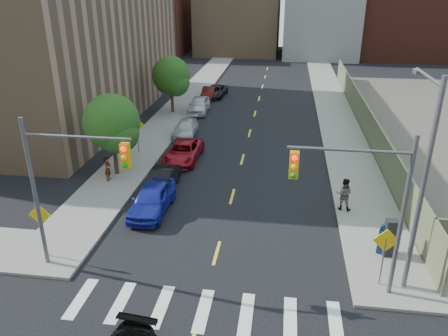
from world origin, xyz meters
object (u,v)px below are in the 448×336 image
(parked_car_blue, at_px, (152,199))
(payphone, at_px, (390,238))
(parked_car_black, at_px, (162,180))
(mailbox, at_px, (385,239))
(pedestrian_west, at_px, (108,169))
(parked_car_maroon, at_px, (209,93))
(parked_car_grey, at_px, (215,91))
(parked_car_white, at_px, (199,105))
(parked_car_red, at_px, (183,152))
(pedestrian_east, at_px, (344,194))
(parked_car_silver, at_px, (185,129))

(parked_car_blue, xyz_separation_m, payphone, (12.18, -2.78, 0.29))
(parked_car_black, bearing_deg, mailbox, -20.50)
(parked_car_blue, distance_m, pedestrian_west, 5.16)
(parked_car_maroon, xyz_separation_m, parked_car_grey, (0.59, 1.10, -0.01))
(parked_car_white, bearing_deg, parked_car_grey, 83.50)
(parked_car_red, bearing_deg, parked_car_blue, -88.59)
(parked_car_red, bearing_deg, payphone, -39.18)
(parked_car_white, xyz_separation_m, pedestrian_east, (11.86, -18.54, 0.31))
(parked_car_blue, distance_m, payphone, 12.50)
(payphone, bearing_deg, parked_car_grey, 108.43)
(parked_car_red, height_order, parked_car_silver, parked_car_red)
(parked_car_silver, xyz_separation_m, parked_car_maroon, (-0.25, 12.56, -0.01))
(mailbox, height_order, pedestrian_west, pedestrian_west)
(parked_car_red, bearing_deg, parked_car_white, 97.41)
(parked_car_white, bearing_deg, parked_car_silver, -89.39)
(parked_car_blue, distance_m, parked_car_black, 2.74)
(parked_car_silver, bearing_deg, parked_car_grey, 86.03)
(parked_car_maroon, height_order, parked_car_grey, parked_car_maroon)
(parked_car_white, bearing_deg, parked_car_black, -87.90)
(parked_car_black, xyz_separation_m, parked_car_white, (-1.07, 17.31, 0.12))
(pedestrian_west, bearing_deg, parked_car_white, -11.93)
(parked_car_grey, bearing_deg, parked_car_maroon, -112.57)
(parked_car_blue, relative_size, pedestrian_east, 2.46)
(parked_car_maroon, bearing_deg, parked_car_red, -87.12)
(parked_car_black, distance_m, pedestrian_east, 10.87)
(payphone, height_order, pedestrian_east, pedestrian_east)
(parked_car_black, relative_size, parked_car_red, 0.82)
(parked_car_silver, height_order, parked_car_grey, parked_car_silver)
(parked_car_blue, height_order, pedestrian_east, pedestrian_east)
(parked_car_black, distance_m, parked_car_silver, 10.30)
(parked_car_black, relative_size, parked_car_white, 0.87)
(parked_car_blue, bearing_deg, payphone, -11.83)
(mailbox, bearing_deg, payphone, -33.05)
(parked_car_blue, distance_m, parked_car_white, 20.08)
(mailbox, xyz_separation_m, payphone, (0.15, -0.19, 0.18))
(parked_car_grey, xyz_separation_m, pedestrian_west, (-3.21, -23.30, 0.33))
(parked_car_silver, relative_size, mailbox, 2.85)
(parked_car_silver, height_order, parked_car_white, parked_car_white)
(parked_car_red, xyz_separation_m, pedestrian_east, (10.56, -6.17, 0.41))
(parked_car_red, bearing_deg, parked_car_grey, 93.57)
(pedestrian_west, relative_size, pedestrian_east, 0.86)
(mailbox, bearing_deg, parked_car_silver, 148.80)
(parked_car_silver, distance_m, pedestrian_east, 16.35)
(parked_car_silver, xyz_separation_m, pedestrian_east, (11.61, -11.50, 0.45))
(payphone, bearing_deg, parked_car_blue, 161.92)
(parked_car_red, xyz_separation_m, parked_car_white, (-1.30, 12.37, 0.10))
(parked_car_silver, relative_size, parked_car_grey, 0.98)
(parked_car_blue, height_order, parked_car_maroon, parked_car_blue)
(parked_car_silver, xyz_separation_m, parked_car_white, (-0.25, 7.04, 0.14))
(parked_car_blue, xyz_separation_m, parked_car_black, (-0.23, 2.73, -0.13))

